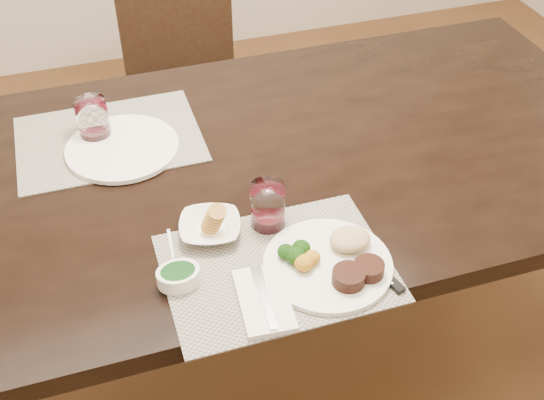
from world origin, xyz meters
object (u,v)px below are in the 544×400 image
object	(u,v)px
steak_knife	(381,268)
far_plate	(122,148)
cracker_bowl	(210,227)
wine_glass_near	(268,207)
chair_far	(185,66)
dinner_plate	(334,261)

from	to	relation	value
steak_knife	far_plate	world-z (taller)	same
cracker_bowl	wine_glass_near	xyz separation A→B (m)	(0.13, -0.01, 0.03)
chair_far	cracker_bowl	distance (m)	1.21
cracker_bowl	far_plate	size ratio (longest dim) A/B	0.57
chair_far	steak_knife	size ratio (longest dim) A/B	4.04
steak_knife	cracker_bowl	bearing A→B (deg)	129.20
dinner_plate	chair_far	bearing A→B (deg)	68.46
cracker_bowl	chair_far	bearing A→B (deg)	81.40
chair_far	steak_knife	distance (m)	1.40
steak_knife	cracker_bowl	size ratio (longest dim) A/B	1.39
wine_glass_near	dinner_plate	bearing A→B (deg)	-61.62
chair_far	far_plate	xyz separation A→B (m)	(-0.31, -0.80, 0.26)
dinner_plate	far_plate	world-z (taller)	dinner_plate
chair_far	cracker_bowl	bearing A→B (deg)	-98.60
dinner_plate	wine_glass_near	size ratio (longest dim) A/B	2.55
wine_glass_near	steak_knife	bearing A→B (deg)	-49.29
cracker_bowl	dinner_plate	bearing A→B (deg)	-38.35
wine_glass_near	far_plate	bearing A→B (deg)	125.59
chair_far	wine_glass_near	bearing A→B (deg)	-92.30
dinner_plate	cracker_bowl	distance (m)	0.28
steak_knife	cracker_bowl	world-z (taller)	cracker_bowl
steak_knife	cracker_bowl	xyz separation A→B (m)	(-0.31, 0.21, 0.01)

